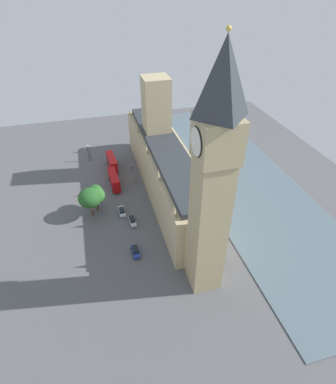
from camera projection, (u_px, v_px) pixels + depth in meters
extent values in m
plane|color=#565659|center=(160.00, 190.00, 103.39)|extent=(137.75, 137.75, 0.00)
cube|color=slate|center=(241.00, 177.00, 109.61)|extent=(33.66, 123.97, 0.25)
cube|color=tan|center=(166.00, 171.00, 99.40)|extent=(13.18, 67.75, 14.88)
cube|color=tan|center=(157.00, 128.00, 103.25)|extent=(8.28, 8.28, 33.81)
cube|color=#2D3338|center=(166.00, 148.00, 94.50)|extent=(10.02, 65.04, 1.60)
cone|color=tan|center=(130.00, 112.00, 116.50)|extent=(1.20, 1.20, 2.83)
cone|color=tan|center=(137.00, 129.00, 104.79)|extent=(1.20, 1.20, 2.41)
cone|color=tan|center=(146.00, 149.00, 92.90)|extent=(1.20, 1.20, 2.59)
cone|color=tan|center=(158.00, 175.00, 80.89)|extent=(1.20, 1.20, 3.20)
cone|color=tan|center=(174.00, 211.00, 69.10)|extent=(1.20, 1.20, 3.02)
cube|color=tan|center=(208.00, 229.00, 63.95)|extent=(6.60, 6.60, 33.37)
cube|color=tan|center=(217.00, 139.00, 51.66)|extent=(7.26, 7.26, 8.05)
cylinder|color=silver|center=(196.00, 142.00, 50.86)|extent=(0.25, 5.02, 5.02)
torus|color=black|center=(196.00, 142.00, 50.86)|extent=(0.24, 5.26, 5.26)
cylinder|color=silver|center=(209.00, 130.00, 54.59)|extent=(5.02, 0.25, 5.02)
torus|color=black|center=(209.00, 130.00, 54.59)|extent=(5.26, 0.24, 5.26)
pyramid|color=#2D3338|center=(224.00, 77.00, 45.63)|extent=(7.26, 7.26, 12.27)
sphere|color=gold|center=(229.00, 28.00, 41.75)|extent=(0.80, 0.80, 0.80)
cube|color=red|center=(112.00, 162.00, 113.18)|extent=(3.20, 10.64, 4.20)
cube|color=black|center=(112.00, 162.00, 113.13)|extent=(3.23, 10.25, 0.70)
cylinder|color=black|center=(118.00, 171.00, 111.94)|extent=(0.42, 1.12, 1.10)
cylinder|color=black|center=(111.00, 172.00, 111.33)|extent=(0.42, 1.12, 1.10)
cylinder|color=black|center=(114.00, 161.00, 117.53)|extent=(0.42, 1.12, 1.10)
cylinder|color=black|center=(108.00, 162.00, 116.92)|extent=(0.42, 1.12, 1.10)
cube|color=#B20C0F|center=(114.00, 180.00, 103.75)|extent=(3.00, 10.61, 4.20)
cube|color=black|center=(114.00, 179.00, 103.70)|extent=(3.04, 10.21, 0.70)
cylinder|color=black|center=(120.00, 190.00, 102.47)|extent=(0.40, 1.12, 1.10)
cylinder|color=black|center=(113.00, 191.00, 101.90)|extent=(0.40, 1.12, 1.10)
cylinder|color=black|center=(116.00, 178.00, 108.10)|extent=(0.40, 1.12, 1.10)
cylinder|color=black|center=(110.00, 180.00, 107.53)|extent=(0.40, 1.12, 1.10)
cube|color=silver|center=(122.00, 211.00, 93.31)|extent=(1.79, 4.66, 0.75)
cube|color=black|center=(122.00, 210.00, 92.71)|extent=(1.51, 2.61, 0.65)
cylinder|color=black|center=(119.00, 210.00, 94.52)|extent=(0.25, 0.68, 0.68)
cylinder|color=black|center=(124.00, 209.00, 94.86)|extent=(0.25, 0.68, 0.68)
cylinder|color=black|center=(120.00, 216.00, 92.20)|extent=(0.25, 0.68, 0.68)
cylinder|color=black|center=(125.00, 215.00, 92.54)|extent=(0.25, 0.68, 0.68)
cube|color=#B7B7BC|center=(132.00, 221.00, 89.66)|extent=(2.03, 4.82, 0.75)
cube|color=black|center=(132.00, 219.00, 89.42)|extent=(1.63, 2.73, 0.65)
cylinder|color=black|center=(136.00, 225.00, 88.93)|extent=(0.29, 0.69, 0.68)
cylinder|color=black|center=(131.00, 226.00, 88.52)|extent=(0.29, 0.69, 0.68)
cylinder|color=black|center=(134.00, 218.00, 91.24)|extent=(0.29, 0.69, 0.68)
cylinder|color=black|center=(129.00, 220.00, 90.83)|extent=(0.29, 0.69, 0.68)
cube|color=navy|center=(136.00, 252.00, 80.13)|extent=(1.75, 4.55, 0.75)
cube|color=black|center=(135.00, 249.00, 79.89)|extent=(1.46, 2.55, 0.65)
cylinder|color=black|center=(140.00, 256.00, 79.39)|extent=(0.25, 0.68, 0.68)
cylinder|color=black|center=(134.00, 257.00, 79.06)|extent=(0.25, 0.68, 0.68)
cylinder|color=black|center=(137.00, 248.00, 81.64)|extent=(0.25, 0.68, 0.68)
cylinder|color=black|center=(132.00, 249.00, 81.31)|extent=(0.25, 0.68, 0.68)
cylinder|color=gray|center=(136.00, 181.00, 106.43)|extent=(0.57, 0.57, 1.37)
sphere|color=tan|center=(136.00, 179.00, 105.94)|extent=(0.26, 0.26, 0.26)
cube|color=maroon|center=(135.00, 181.00, 106.40)|extent=(0.19, 0.33, 0.25)
cylinder|color=gray|center=(132.00, 167.00, 113.78)|extent=(0.63, 0.63, 1.37)
sphere|color=beige|center=(132.00, 166.00, 113.30)|extent=(0.26, 0.26, 0.26)
cube|color=maroon|center=(132.00, 168.00, 113.59)|extent=(0.32, 0.26, 0.25)
cylinder|color=brown|center=(92.00, 210.00, 91.80)|extent=(0.56, 0.56, 4.02)
ellipsoid|color=#235623|center=(90.00, 198.00, 89.08)|extent=(6.85, 6.85, 5.83)
cylinder|color=brown|center=(97.00, 201.00, 94.64)|extent=(0.56, 0.56, 4.67)
ellipsoid|color=#235623|center=(95.00, 191.00, 92.27)|extent=(4.41, 4.41, 3.75)
cylinder|color=brown|center=(97.00, 206.00, 93.75)|extent=(0.56, 0.56, 3.52)
ellipsoid|color=#2D6628|center=(95.00, 196.00, 91.40)|extent=(5.83, 5.83, 4.96)
cylinder|color=black|center=(88.00, 154.00, 116.98)|extent=(0.18, 0.18, 6.41)
sphere|color=#F2EAC6|center=(87.00, 146.00, 114.91)|extent=(0.56, 0.56, 0.56)
cylinder|color=black|center=(90.00, 154.00, 117.29)|extent=(0.18, 0.18, 6.08)
sphere|color=#F2EAC6|center=(89.00, 146.00, 115.32)|extent=(0.56, 0.56, 0.56)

